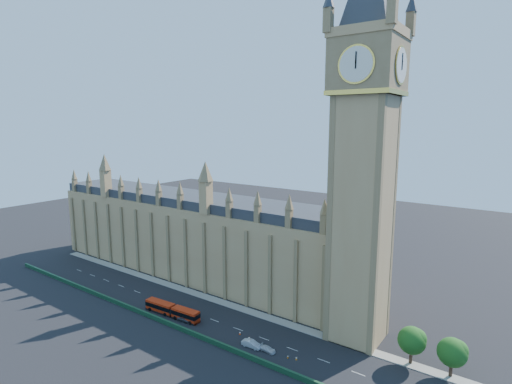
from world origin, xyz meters
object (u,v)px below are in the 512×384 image
Objects in this scene: car_grey at (185,319)px; car_white at (267,349)px; red_bus at (172,310)px; car_silver at (252,344)px.

car_white is (25.76, 0.88, -0.14)m from car_grey.
car_grey reaches higher than car_white.
red_bus reaches higher than car_silver.
car_white is (4.06, 0.64, -0.22)m from car_silver.
car_silver is at bearing -92.57° from car_grey.
car_silver is 4.12m from car_white.
car_silver is at bearing -3.86° from red_bus.
car_silver reaches higher than car_white.
car_grey is 21.70m from car_silver.
red_bus is 3.63× the size of car_silver.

